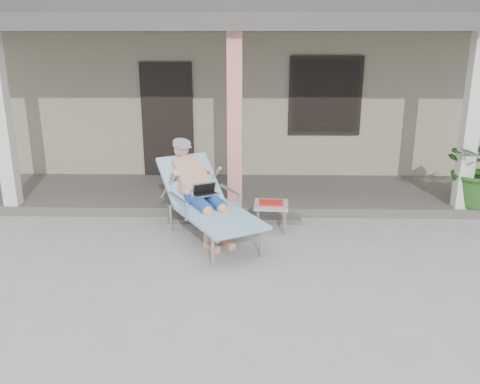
{
  "coord_description": "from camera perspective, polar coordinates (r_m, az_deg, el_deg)",
  "views": [
    {
      "loc": [
        0.22,
        -5.39,
        2.7
      ],
      "look_at": [
        0.11,
        0.6,
        0.85
      ],
      "focal_mm": 38.0,
      "sensor_mm": 36.0,
      "label": 1
    }
  ],
  "objects": [
    {
      "name": "porch_step",
      "position": [
        7.72,
        -0.63,
        -3.03
      ],
      "size": [
        2.0,
        0.3,
        0.07
      ],
      "primitive_type": "cube",
      "color": "#605B56",
      "rests_on": "ground"
    },
    {
      "name": "potted_palm",
      "position": [
        8.64,
        25.3,
        2.55
      ],
      "size": [
        1.11,
        0.97,
        1.23
      ],
      "primitive_type": "imported",
      "rotation": [
        0.0,
        0.0,
        0.01
      ],
      "color": "#26591E",
      "rests_on": "porch_deck"
    },
    {
      "name": "side_table",
      "position": [
        7.28,
        3.51,
        -1.61
      ],
      "size": [
        0.51,
        0.51,
        0.43
      ],
      "rotation": [
        0.0,
        0.0,
        -0.06
      ],
      "color": "#A4A49F",
      "rests_on": "ground"
    },
    {
      "name": "lounger",
      "position": [
        6.95,
        -4.22,
        1.5
      ],
      "size": [
        1.66,
        2.12,
        1.35
      ],
      "rotation": [
        0.0,
        0.0,
        0.51
      ],
      "color": "#B7B7BC",
      "rests_on": "ground"
    },
    {
      "name": "porch_deck",
      "position": [
        8.79,
        -0.41,
        -0.22
      ],
      "size": [
        10.0,
        2.0,
        0.15
      ],
      "primitive_type": "cube",
      "color": "#605B56",
      "rests_on": "ground"
    },
    {
      "name": "porch_overhang",
      "position": [
        8.34,
        -0.46,
        17.75
      ],
      "size": [
        10.0,
        2.3,
        2.85
      ],
      "color": "silver",
      "rests_on": "porch_deck"
    },
    {
      "name": "house",
      "position": [
        11.93,
        0.01,
        12.17
      ],
      "size": [
        10.4,
        5.4,
        3.3
      ],
      "color": "#9F947E",
      "rests_on": "ground"
    },
    {
      "name": "ground",
      "position": [
        6.03,
        -1.15,
        -9.43
      ],
      "size": [
        60.0,
        60.0,
        0.0
      ],
      "primitive_type": "plane",
      "color": "#9E9E99",
      "rests_on": "ground"
    }
  ]
}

